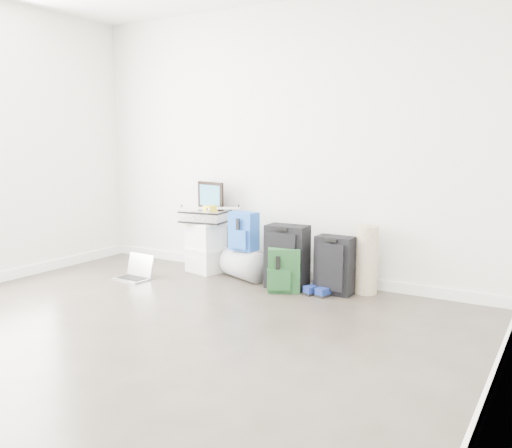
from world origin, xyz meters
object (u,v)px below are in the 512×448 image
Objects in this scene: briefcase at (205,216)px; boxes_stack at (206,247)px; duffel_bag at (245,264)px; large_suitcase at (287,257)px; carry_on at (334,265)px; laptop at (136,273)px.

boxes_stack is at bearing 97.14° from briefcase.
duffel_bag is 0.81× the size of large_suitcase.
duffel_bag is at bearing 167.54° from large_suitcase.
carry_on is 2.01m from laptop.
duffel_bag is at bearing 178.24° from carry_on.
duffel_bag is 0.54m from large_suitcase.
carry_on is at bearing 10.92° from boxes_stack.
duffel_bag is (0.52, -0.05, -0.44)m from briefcase.
briefcase is 0.93× the size of duffel_bag.
boxes_stack reaches higher than duffel_bag.
boxes_stack is 0.88× the size of large_suitcase.
laptop is at bearing -112.17° from boxes_stack.
duffel_bag is 0.98m from carry_on.
duffel_bag is at bearing 34.51° from laptop.
laptop is (-0.95, -0.55, -0.09)m from duffel_bag.
boxes_stack is 0.53m from duffel_bag.
large_suitcase reaches higher than carry_on.
boxes_stack is at bearing -162.25° from duffel_bag.
briefcase reaches higher than large_suitcase.
duffel_bag is at bearing 8.93° from boxes_stack.
laptop is (-1.93, -0.52, -0.21)m from carry_on.
laptop is at bearing -133.00° from briefcase.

